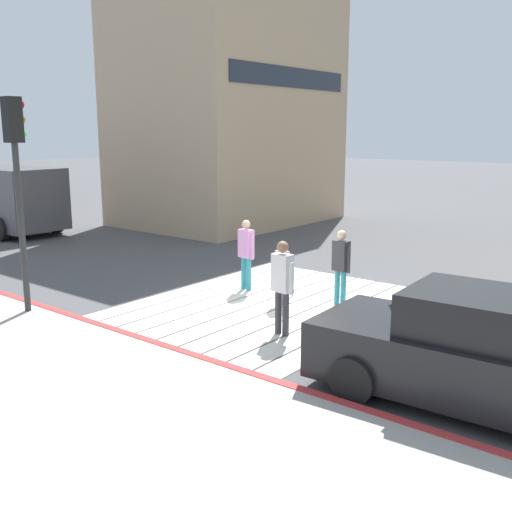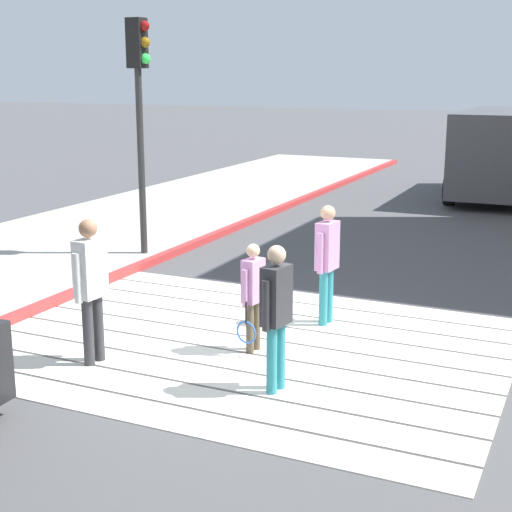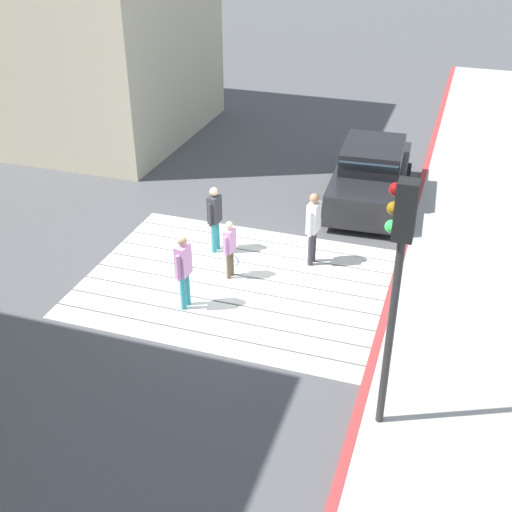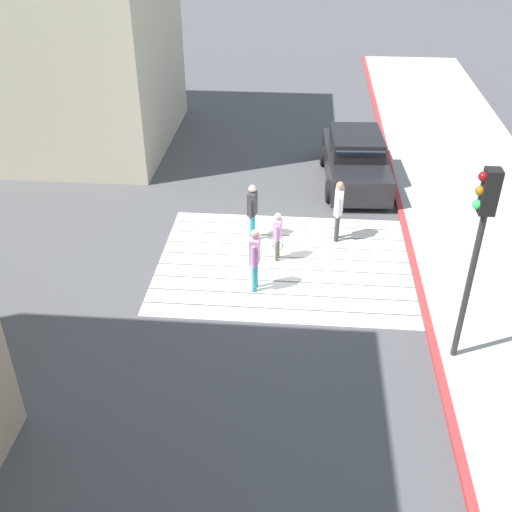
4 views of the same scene
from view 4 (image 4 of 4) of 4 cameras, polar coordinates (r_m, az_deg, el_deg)
ground_plane at (r=15.75m, az=2.64°, el=-0.68°), size 120.00×120.00×0.00m
crosswalk_stripes at (r=15.75m, az=2.64°, el=-0.66°), size 6.40×4.90×0.01m
sidewalk_west at (r=16.57m, az=22.38°, el=-1.33°), size 4.80×40.00×0.12m
curb_painted at (r=15.98m, az=14.37°, el=-0.99°), size 0.16×40.00×0.13m
building_far_south at (r=23.03m, az=-19.27°, el=20.62°), size 8.00×7.04×9.05m
car_parked_near_curb at (r=19.86m, az=9.16°, el=8.69°), size 2.16×4.39×1.57m
traffic_light_corner at (r=11.80m, az=19.94°, el=2.19°), size 0.39×0.28×4.24m
pedestrian_adult_lead at (r=16.31m, az=-0.34°, el=4.43°), size 0.26×0.47×1.61m
pedestrian_adult_trailing at (r=14.26m, az=-0.11°, el=0.03°), size 0.25×0.48×1.64m
pedestrian_adult_side at (r=16.38m, az=7.63°, el=4.52°), size 0.26×0.50×1.73m
pedestrian_child_with_racket at (r=15.50m, az=2.01°, el=2.07°), size 0.28×0.43×1.36m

